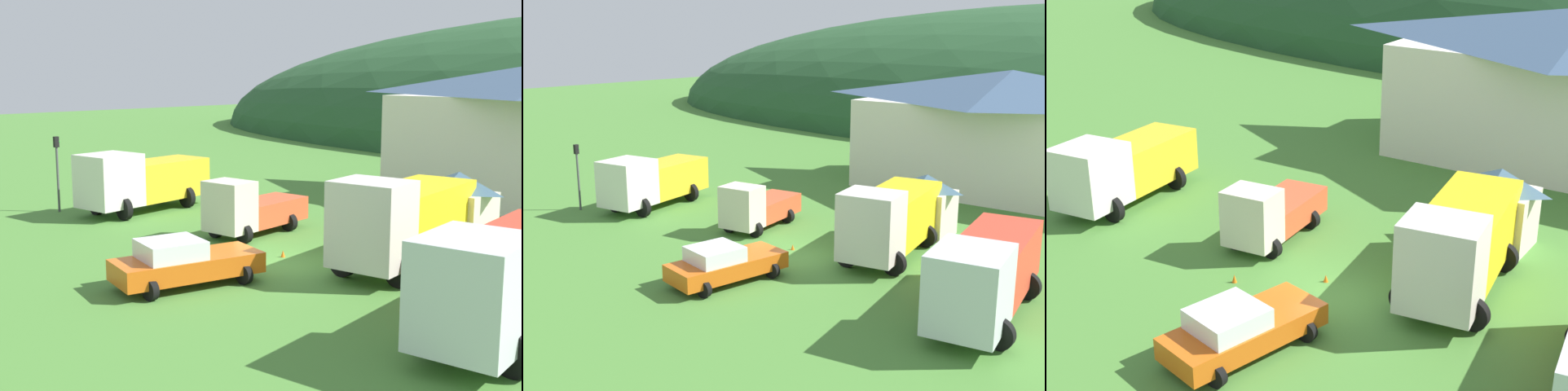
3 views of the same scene
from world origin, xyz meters
TOP-DOWN VIEW (x-y plane):
  - ground_plane at (0.00, 0.00)m, footprint 200.00×200.00m
  - depot_building at (2.80, 19.11)m, footprint 19.66×10.04m
  - play_shed_cream at (2.88, 7.36)m, footprint 2.86×2.26m
  - heavy_rig_striped at (-12.56, 2.24)m, footprint 3.76×7.53m
  - light_truck_cream at (-4.64, 2.59)m, footprint 2.78×5.35m
  - flatbed_truck_yellow at (3.17, 2.97)m, footprint 3.95×7.69m
  - tow_truck_silver at (9.33, -1.06)m, footprint 3.88×8.52m
  - service_pickup_orange at (-0.58, -4.28)m, footprint 3.14×5.36m
  - traffic_light_west at (-15.40, -0.83)m, footprint 0.20×0.32m
  - traffic_cone_near_pickup at (-3.58, -0.96)m, footprint 0.36×0.36m
  - traffic_cone_mid_row at (-0.92, 0.90)m, footprint 0.36×0.36m

SIDE VIEW (x-z plane):
  - ground_plane at x=0.00m, z-range 0.00..0.00m
  - traffic_cone_near_pickup at x=-3.58m, z-range -0.30..0.30m
  - traffic_cone_mid_row at x=-0.92m, z-range -0.27..0.27m
  - service_pickup_orange at x=-0.58m, z-range 0.00..1.66m
  - light_truck_cream at x=-4.64m, z-range -0.09..2.49m
  - play_shed_cream at x=2.88m, z-range 0.05..3.19m
  - heavy_rig_striped at x=-12.56m, z-range 0.09..3.27m
  - tow_truck_silver at x=9.33m, z-range 0.13..3.42m
  - flatbed_truck_yellow at x=3.17m, z-range 0.07..3.62m
  - traffic_light_west at x=-15.40m, z-range 0.46..4.38m
  - depot_building at x=2.80m, z-range 0.12..8.06m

